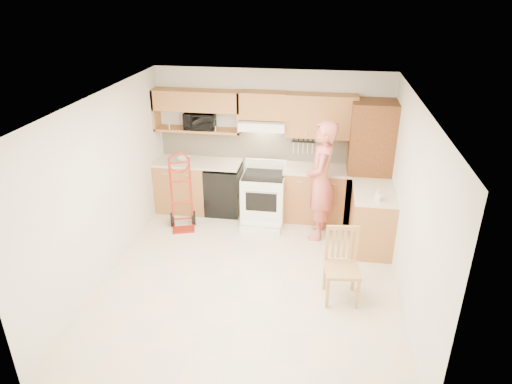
% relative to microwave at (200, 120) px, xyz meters
% --- Properties ---
extents(floor, '(4.00, 4.50, 0.02)m').
position_rel_microwave_xyz_m(floor, '(1.21, -2.08, -1.64)').
color(floor, beige).
rests_on(floor, ground).
extents(ceiling, '(4.00, 4.50, 0.02)m').
position_rel_microwave_xyz_m(ceiling, '(1.21, -2.08, 0.88)').
color(ceiling, white).
rests_on(ceiling, ground).
extents(wall_back, '(4.00, 0.02, 2.50)m').
position_rel_microwave_xyz_m(wall_back, '(1.21, 0.17, -0.38)').
color(wall_back, white).
rests_on(wall_back, ground).
extents(wall_front, '(4.00, 0.02, 2.50)m').
position_rel_microwave_xyz_m(wall_front, '(1.21, -4.34, -0.38)').
color(wall_front, white).
rests_on(wall_front, ground).
extents(wall_left, '(0.02, 4.50, 2.50)m').
position_rel_microwave_xyz_m(wall_left, '(-0.80, -2.08, -0.38)').
color(wall_left, white).
rests_on(wall_left, ground).
extents(wall_right, '(0.02, 4.50, 2.50)m').
position_rel_microwave_xyz_m(wall_right, '(3.22, -2.08, -0.38)').
color(wall_right, white).
rests_on(wall_right, ground).
extents(backsplash, '(3.92, 0.03, 0.55)m').
position_rel_microwave_xyz_m(backsplash, '(1.21, 0.15, -0.43)').
color(backsplash, beige).
rests_on(backsplash, wall_back).
extents(lower_cab_left, '(0.90, 0.60, 0.90)m').
position_rel_microwave_xyz_m(lower_cab_left, '(-0.34, -0.14, -1.18)').
color(lower_cab_left, '#B0663A').
rests_on(lower_cab_left, ground).
extents(dishwasher, '(0.60, 0.60, 0.85)m').
position_rel_microwave_xyz_m(dishwasher, '(0.41, -0.14, -1.21)').
color(dishwasher, black).
rests_on(dishwasher, ground).
extents(lower_cab_right, '(1.14, 0.60, 0.90)m').
position_rel_microwave_xyz_m(lower_cab_right, '(2.04, -0.14, -1.18)').
color(lower_cab_right, '#B0663A').
rests_on(lower_cab_right, ground).
extents(countertop_left, '(1.50, 0.63, 0.04)m').
position_rel_microwave_xyz_m(countertop_left, '(-0.04, -0.13, -0.71)').
color(countertop_left, beige).
rests_on(countertop_left, lower_cab_left).
extents(countertop_right, '(1.14, 0.63, 0.04)m').
position_rel_microwave_xyz_m(countertop_right, '(2.04, -0.13, -0.71)').
color(countertop_right, beige).
rests_on(countertop_right, lower_cab_right).
extents(cab_return_right, '(0.60, 1.00, 0.90)m').
position_rel_microwave_xyz_m(cab_return_right, '(2.91, -0.94, -1.18)').
color(cab_return_right, '#B0663A').
rests_on(cab_return_right, ground).
extents(countertop_return, '(0.63, 1.00, 0.04)m').
position_rel_microwave_xyz_m(countertop_return, '(2.91, -0.94, -0.71)').
color(countertop_return, beige).
rests_on(countertop_return, cab_return_right).
extents(pantry_tall, '(0.70, 0.60, 2.10)m').
position_rel_microwave_xyz_m(pantry_tall, '(2.86, -0.14, -0.58)').
color(pantry_tall, brown).
rests_on(pantry_tall, ground).
extents(upper_cab_left, '(1.50, 0.33, 0.34)m').
position_rel_microwave_xyz_m(upper_cab_left, '(-0.04, 0.00, 0.35)').
color(upper_cab_left, '#B0663A').
rests_on(upper_cab_left, wall_back).
extents(upper_shelf_mw, '(1.50, 0.33, 0.04)m').
position_rel_microwave_xyz_m(upper_shelf_mw, '(-0.04, 0.00, -0.16)').
color(upper_shelf_mw, '#B0663A').
rests_on(upper_shelf_mw, wall_back).
extents(upper_cab_center, '(0.76, 0.33, 0.44)m').
position_rel_microwave_xyz_m(upper_cab_center, '(1.09, 0.00, 0.31)').
color(upper_cab_center, '#B0663A').
rests_on(upper_cab_center, wall_back).
extents(upper_cab_right, '(1.14, 0.33, 0.70)m').
position_rel_microwave_xyz_m(upper_cab_right, '(2.04, 0.00, 0.17)').
color(upper_cab_right, '#B0663A').
rests_on(upper_cab_right, wall_back).
extents(range_hood, '(0.76, 0.46, 0.14)m').
position_rel_microwave_xyz_m(range_hood, '(1.09, -0.06, -0.00)').
color(range_hood, white).
rests_on(range_hood, wall_back).
extents(knife_strip, '(0.40, 0.05, 0.29)m').
position_rel_microwave_xyz_m(knife_strip, '(1.76, 0.12, -0.39)').
color(knife_strip, black).
rests_on(knife_strip, backsplash).
extents(microwave, '(0.54, 0.38, 0.29)m').
position_rel_microwave_xyz_m(microwave, '(0.00, 0.00, 0.00)').
color(microwave, black).
rests_on(microwave, upper_shelf_mw).
extents(range, '(0.71, 0.93, 1.04)m').
position_rel_microwave_xyz_m(range, '(1.16, -0.46, -1.11)').
color(range, white).
rests_on(range, ground).
extents(person, '(0.51, 0.73, 1.92)m').
position_rel_microwave_xyz_m(person, '(2.10, -0.74, -0.67)').
color(person, '#CA5F52').
rests_on(person, ground).
extents(hand_truck, '(0.59, 0.56, 1.21)m').
position_rel_microwave_xyz_m(hand_truck, '(-0.14, -0.84, -1.03)').
color(hand_truck, maroon).
rests_on(hand_truck, ground).
extents(dining_chair, '(0.49, 0.52, 0.98)m').
position_rel_microwave_xyz_m(dining_chair, '(2.44, -2.36, -1.15)').
color(dining_chair, tan).
rests_on(dining_chair, ground).
extents(soap_bottle, '(0.10, 0.10, 0.18)m').
position_rel_microwave_xyz_m(soap_bottle, '(2.91, -1.27, -0.60)').
color(soap_bottle, white).
rests_on(soap_bottle, countertop_return).
extents(bowl, '(0.26, 0.26, 0.06)m').
position_rel_microwave_xyz_m(bowl, '(-0.28, -0.14, -0.66)').
color(bowl, white).
rests_on(bowl, countertop_left).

